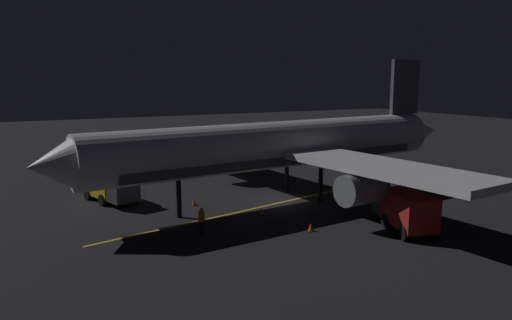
# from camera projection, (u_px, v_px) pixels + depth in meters

# --- Properties ---
(ground_plane) EXTENTS (180.00, 180.00, 0.20)m
(ground_plane) POSITION_uv_depth(u_px,v_px,m) (278.00, 202.00, 39.57)
(ground_plane) COLOR black
(apron_guide_stripe) EXTENTS (5.59, 23.50, 0.01)m
(apron_guide_stripe) POSITION_uv_depth(u_px,v_px,m) (242.00, 211.00, 36.38)
(apron_guide_stripe) COLOR gold
(apron_guide_stripe) RESTS_ON ground_plane
(airliner) EXTENTS (34.95, 38.32, 11.53)m
(airliner) POSITION_uv_depth(u_px,v_px,m) (284.00, 146.00, 39.16)
(airliner) COLOR white
(airliner) RESTS_ON ground_plane
(baggage_truck) EXTENTS (5.80, 3.57, 2.37)m
(baggage_truck) POSITION_uv_depth(u_px,v_px,m) (110.00, 187.00, 38.91)
(baggage_truck) COLOR gold
(baggage_truck) RESTS_ON ground_plane
(catering_truck) EXTENTS (6.10, 3.83, 2.55)m
(catering_truck) POSITION_uv_depth(u_px,v_px,m) (406.00, 211.00, 31.69)
(catering_truck) COLOR maroon
(catering_truck) RESTS_ON ground_plane
(ground_crew_worker) EXTENTS (0.40, 0.40, 1.74)m
(ground_crew_worker) POSITION_uv_depth(u_px,v_px,m) (202.00, 221.00, 30.88)
(ground_crew_worker) COLOR black
(ground_crew_worker) RESTS_ON ground_plane
(traffic_cone_near_left) EXTENTS (0.50, 0.50, 0.55)m
(traffic_cone_near_left) POSITION_uv_depth(u_px,v_px,m) (140.00, 199.00, 39.11)
(traffic_cone_near_left) COLOR #EA590F
(traffic_cone_near_left) RESTS_ON ground_plane
(traffic_cone_near_right) EXTENTS (0.50, 0.50, 0.55)m
(traffic_cone_near_right) POSITION_uv_depth(u_px,v_px,m) (194.00, 202.00, 38.05)
(traffic_cone_near_right) COLOR #EA590F
(traffic_cone_near_right) RESTS_ON ground_plane
(traffic_cone_under_wing) EXTENTS (0.50, 0.50, 0.55)m
(traffic_cone_under_wing) POSITION_uv_depth(u_px,v_px,m) (311.00, 227.00, 31.64)
(traffic_cone_under_wing) COLOR #EA590F
(traffic_cone_under_wing) RESTS_ON ground_plane
(traffic_cone_far) EXTENTS (0.50, 0.50, 0.55)m
(traffic_cone_far) POSITION_uv_depth(u_px,v_px,m) (261.00, 212.00, 35.33)
(traffic_cone_far) COLOR #EA590F
(traffic_cone_far) RESTS_ON ground_plane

